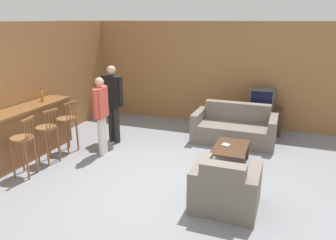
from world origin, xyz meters
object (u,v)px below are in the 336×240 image
at_px(couch_far, 234,129).
at_px(armchair_near, 225,189).
at_px(person_by_window, 113,100).
at_px(person_by_counter, 101,112).
at_px(bar_chair_near, 23,144).
at_px(bottle, 42,95).
at_px(tv, 262,98).
at_px(coffee_table, 230,149).
at_px(book_on_table, 226,145).
at_px(bar_chair_far, 67,124).
at_px(bar_chair_mid, 47,133).
at_px(tv_unit, 260,120).

relative_size(couch_far, armchair_near, 1.92).
height_order(person_by_window, person_by_counter, person_by_window).
height_order(bar_chair_near, bottle, bottle).
bearing_deg(tv, coffee_table, -98.66).
relative_size(couch_far, coffee_table, 1.88).
xyz_separation_m(couch_far, armchair_near, (0.33, -2.78, 0.00)).
bearing_deg(person_by_window, bar_chair_near, -106.92).
relative_size(couch_far, person_by_counter, 1.14).
relative_size(armchair_near, book_on_table, 5.42).
height_order(bar_chair_far, person_by_counter, person_by_counter).
height_order(bar_chair_mid, coffee_table, bar_chair_mid).
xyz_separation_m(bar_chair_near, armchair_near, (3.46, 0.19, -0.30)).
xyz_separation_m(bar_chair_mid, person_by_counter, (0.74, 0.73, 0.30)).
height_order(couch_far, person_by_counter, person_by_counter).
bearing_deg(bar_chair_near, bottle, 115.36).
bearing_deg(coffee_table, bar_chair_near, -153.20).
distance_m(tv_unit, bottle, 5.01).
xyz_separation_m(bar_chair_near, person_by_counter, (0.74, 1.33, 0.30)).
relative_size(bottle, person_by_counter, 0.18).
xyz_separation_m(bar_chair_near, bar_chair_far, (-0.00, 1.20, 0.00)).
height_order(bar_chair_far, armchair_near, bar_chair_far).
height_order(bar_chair_far, tv, tv).
relative_size(book_on_table, person_by_window, 0.10).
bearing_deg(bar_chair_near, person_by_counter, 60.88).
relative_size(bar_chair_mid, book_on_table, 6.20).
relative_size(bar_chair_near, armchair_near, 1.14).
bearing_deg(bar_chair_mid, bar_chair_near, -90.00).
relative_size(bar_chair_mid, bottle, 3.77).
height_order(coffee_table, tv, tv).
distance_m(coffee_table, tv, 2.27).
bearing_deg(bottle, bar_chair_far, -2.79).
distance_m(couch_far, bottle, 4.19).
distance_m(bar_chair_mid, bar_chair_far, 0.60).
distance_m(bar_chair_far, armchair_near, 3.62).
xyz_separation_m(person_by_window, person_by_counter, (0.13, -0.69, -0.07)).
height_order(book_on_table, person_by_counter, person_by_counter).
height_order(tv_unit, book_on_table, tv_unit).
xyz_separation_m(couch_far, book_on_table, (0.05, -1.30, 0.10)).
height_order(bar_chair_far, book_on_table, bar_chair_far).
xyz_separation_m(book_on_table, person_by_counter, (-2.44, -0.34, 0.50)).
bearing_deg(tv_unit, armchair_near, -92.27).
bearing_deg(bar_chair_far, coffee_table, 7.85).
height_order(couch_far, tv_unit, couch_far).
relative_size(person_by_window, person_by_counter, 1.08).
distance_m(tv_unit, book_on_table, 2.22).
bearing_deg(bar_chair_far, tv_unit, 36.24).
distance_m(coffee_table, bottle, 3.97).
relative_size(bar_chair_near, person_by_window, 0.62).
distance_m(armchair_near, coffee_table, 1.48).
xyz_separation_m(tv_unit, book_on_table, (-0.42, -2.18, 0.10)).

